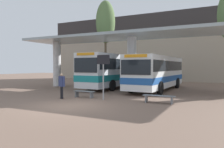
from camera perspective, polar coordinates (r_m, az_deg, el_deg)
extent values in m
plane|color=#755B4C|center=(12.43, -10.46, -8.08)|extent=(100.00, 100.00, 0.00)
cube|color=tan|center=(33.50, 13.70, 6.96)|extent=(40.00, 0.50, 10.27)
cube|color=#332D2D|center=(34.08, 13.75, 13.56)|extent=(40.00, 0.58, 2.40)
cylinder|color=silver|center=(24.92, -14.18, 2.53)|extent=(0.84, 0.84, 4.90)
cylinder|color=silver|center=(20.31, 5.17, 2.74)|extent=(0.84, 0.84, 4.90)
cube|color=#93A3A8|center=(20.51, 5.19, 9.94)|extent=(22.70, 5.08, 0.24)
cube|color=silver|center=(23.28, 1.79, 1.11)|extent=(2.85, 12.29, 3.02)
cube|color=black|center=(23.28, 1.79, 2.53)|extent=(2.87, 11.81, 0.97)
cube|color=teal|center=(23.30, 1.79, -0.56)|extent=(2.89, 12.33, 0.54)
cube|color=black|center=(17.99, -6.98, 2.31)|extent=(2.24, 0.14, 1.21)
cube|color=orange|center=(18.02, -6.99, 5.23)|extent=(1.71, 0.11, 0.22)
cylinder|color=black|center=(20.69, -5.95, -2.70)|extent=(0.31, 1.00, 0.99)
cylinder|color=black|center=(19.42, 0.01, -2.98)|extent=(0.31, 1.00, 0.99)
cylinder|color=black|center=(26.88, 2.66, -1.63)|extent=(0.31, 1.00, 0.99)
cylinder|color=black|center=(25.92, 7.53, -1.78)|extent=(0.31, 1.00, 0.99)
cube|color=white|center=(20.51, 11.63, 0.62)|extent=(2.93, 10.21, 2.74)
cube|color=black|center=(20.51, 11.64, 2.07)|extent=(2.95, 9.81, 0.88)
cube|color=#1E519E|center=(20.53, 11.62, -1.10)|extent=(2.97, 10.25, 0.49)
cube|color=black|center=(15.72, 6.12, 1.77)|extent=(2.29, 0.16, 1.09)
cube|color=orange|center=(15.74, 6.13, 4.75)|extent=(1.74, 0.13, 0.22)
cylinder|color=black|center=(18.08, 4.87, -3.28)|extent=(0.33, 1.05, 1.04)
cylinder|color=black|center=(17.22, 12.45, -3.58)|extent=(0.33, 1.05, 1.04)
cylinder|color=black|center=(23.59, 10.74, -2.10)|extent=(0.33, 1.05, 1.04)
cylinder|color=black|center=(22.94, 16.65, -2.26)|extent=(0.33, 1.05, 1.04)
cube|color=slate|center=(13.21, 12.13, -5.57)|extent=(1.90, 0.44, 0.04)
cube|color=slate|center=(13.44, 8.97, -6.41)|extent=(0.07, 0.37, 0.42)
cube|color=slate|center=(13.08, 15.38, -6.69)|extent=(0.07, 0.37, 0.42)
cube|color=slate|center=(15.36, -7.31, -4.50)|extent=(1.54, 0.44, 0.04)
cube|color=slate|center=(15.73, -9.18, -5.20)|extent=(0.07, 0.37, 0.42)
cube|color=slate|center=(15.05, -5.34, -5.51)|extent=(0.07, 0.37, 0.42)
cylinder|color=gray|center=(14.17, -2.28, -2.11)|extent=(0.09, 0.09, 2.32)
cube|color=black|center=(14.14, -2.29, 3.80)|extent=(0.90, 0.06, 0.60)
cylinder|color=black|center=(15.13, -13.13, -4.73)|extent=(0.16, 0.16, 0.83)
cylinder|color=black|center=(14.99, -12.86, -4.79)|extent=(0.16, 0.16, 0.83)
cube|color=navy|center=(15.00, -13.02, -1.88)|extent=(0.51, 0.41, 0.69)
sphere|color=tan|center=(14.97, -13.03, -0.20)|extent=(0.19, 0.19, 0.19)
cylinder|color=navy|center=(15.24, -13.48, -1.80)|extent=(0.12, 0.12, 0.59)
cylinder|color=navy|center=(14.76, -12.55, -1.91)|extent=(0.12, 0.12, 0.59)
cylinder|color=brown|center=(27.82, -1.70, 4.02)|extent=(0.28, 0.28, 6.36)
ellipsoid|color=#516B3D|center=(28.38, -1.71, 13.46)|extent=(2.44, 2.44, 5.36)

